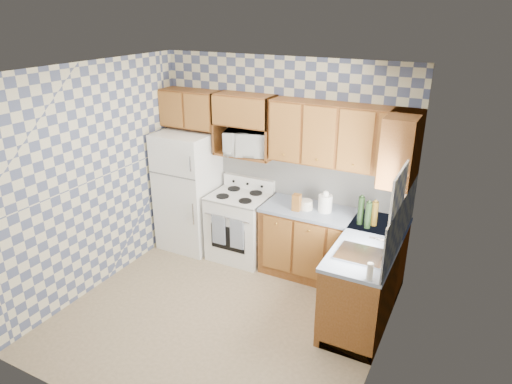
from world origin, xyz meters
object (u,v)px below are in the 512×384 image
at_px(refrigerator, 189,191).
at_px(microwave, 248,142).
at_px(stove_body, 240,227).
at_px(electric_kettle, 325,203).

bearing_deg(refrigerator, microwave, 12.04).
bearing_deg(stove_body, refrigerator, -178.22).
xyz_separation_m(refrigerator, microwave, (0.85, 0.18, 0.77)).
bearing_deg(refrigerator, stove_body, 1.78).
distance_m(refrigerator, microwave, 1.16).
relative_size(microwave, electric_kettle, 2.72).
height_order(refrigerator, microwave, microwave).
bearing_deg(microwave, refrigerator, 174.87).
xyz_separation_m(refrigerator, electric_kettle, (1.99, 0.05, 0.19)).
height_order(refrigerator, stove_body, refrigerator).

